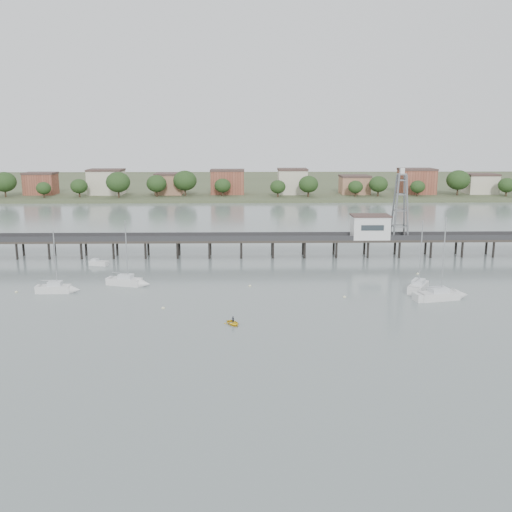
{
  "coord_description": "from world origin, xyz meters",
  "views": [
    {
      "loc": [
        -2.72,
        -63.77,
        26.74
      ],
      "look_at": [
        -0.57,
        42.0,
        4.0
      ],
      "focal_mm": 40.0,
      "sensor_mm": 36.0,
      "label": 1
    }
  ],
  "objects": [
    {
      "name": "pier_building",
      "position": [
        25.0,
        60.0,
        6.67
      ],
      "size": [
        8.4,
        5.4,
        5.3
      ],
      "color": "silver",
      "rests_on": "ground"
    },
    {
      "name": "pier",
      "position": [
        0.0,
        60.0,
        3.79
      ],
      "size": [
        150.0,
        5.0,
        5.5
      ],
      "color": "#2D2823",
      "rests_on": "ground"
    },
    {
      "name": "lattice_tower",
      "position": [
        31.5,
        60.0,
        11.1
      ],
      "size": [
        3.2,
        3.2,
        15.5
      ],
      "color": "slate",
      "rests_on": "ground"
    },
    {
      "name": "dinghy_occupant",
      "position": [
        -4.43,
        14.0,
        0.0
      ],
      "size": [
        0.57,
        1.05,
        0.24
      ],
      "primitive_type": "imported",
      "rotation": [
        0.0,
        0.0,
        2.93
      ],
      "color": "black",
      "rests_on": "ground"
    },
    {
      "name": "white_tender",
      "position": [
        -33.13,
        52.16,
        0.46
      ],
      "size": [
        4.17,
        2.68,
        1.5
      ],
      "rotation": [
        0.0,
        0.0,
        -0.3
      ],
      "color": "silver",
      "rests_on": "ground"
    },
    {
      "name": "sailboat_c",
      "position": [
        28.05,
        32.3,
        0.64
      ],
      "size": [
        5.96,
        7.9,
        12.98
      ],
      "rotation": [
        0.0,
        0.0,
        1.04
      ],
      "color": "silver",
      "rests_on": "ground"
    },
    {
      "name": "ground_plane",
      "position": [
        0.0,
        0.0,
        0.0
      ],
      "size": [
        500.0,
        500.0,
        0.0
      ],
      "primitive_type": "plane",
      "color": "slate",
      "rests_on": "ground"
    },
    {
      "name": "sailboat_b",
      "position": [
        -23.07,
        35.72,
        0.65
      ],
      "size": [
        7.75,
        3.98,
        12.38
      ],
      "rotation": [
        0.0,
        0.0,
        -0.25
      ],
      "color": "silver",
      "rests_on": "ground"
    },
    {
      "name": "far_shore",
      "position": [
        0.36,
        239.58,
        0.95
      ],
      "size": [
        500.0,
        170.0,
        10.4
      ],
      "color": "#475133",
      "rests_on": "ground"
    },
    {
      "name": "yellow_dinghy",
      "position": [
        -4.43,
        14.0,
        0.0
      ],
      "size": [
        2.03,
        1.46,
        2.79
      ],
      "primitive_type": "imported",
      "rotation": [
        0.0,
        0.0,
        0.5
      ],
      "color": "yellow",
      "rests_on": "ground"
    },
    {
      "name": "mooring_buoys",
      "position": [
        5.76,
        30.16,
        0.08
      ],
      "size": [
        91.73,
        21.93,
        0.39
      ],
      "color": "beige",
      "rests_on": "ground"
    },
    {
      "name": "sailboat_a",
      "position": [
        -34.33,
        31.32,
        0.65
      ],
      "size": [
        6.84,
        2.19,
        11.35
      ],
      "rotation": [
        0.0,
        0.0,
        0.03
      ],
      "color": "silver",
      "rests_on": "ground"
    },
    {
      "name": "sailboat_d",
      "position": [
        30.55,
        26.11,
        0.64
      ],
      "size": [
        9.15,
        4.4,
        14.49
      ],
      "rotation": [
        0.0,
        0.0,
        0.22
      ],
      "color": "silver",
      "rests_on": "ground"
    }
  ]
}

